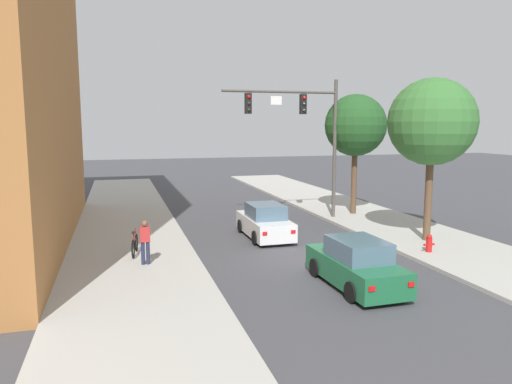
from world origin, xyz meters
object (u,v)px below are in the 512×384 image
pedestrian_sidewalk_left_walker (145,240)px  traffic_signal_mast (305,123)px  street_tree_second (356,126)px  car_lead_white (265,222)px  street_tree_nearest (432,122)px  fire_hydrant (429,243)px  bicycle_leaning (135,245)px  car_following_green (356,265)px

pedestrian_sidewalk_left_walker → traffic_signal_mast: bearing=36.9°
traffic_signal_mast → street_tree_second: traffic_signal_mast is taller
car_lead_white → traffic_signal_mast: bearing=44.7°
car_lead_white → street_tree_second: bearing=30.1°
street_tree_nearest → fire_hydrant: bearing=-122.9°
fire_hydrant → street_tree_nearest: (1.16, 1.79, 4.83)m
street_tree_second → fire_hydrant: bearing=-97.3°
bicycle_leaning → pedestrian_sidewalk_left_walker: bearing=-77.6°
traffic_signal_mast → car_lead_white: 6.43m
pedestrian_sidewalk_left_walker → street_tree_nearest: (12.24, 0.43, 4.28)m
traffic_signal_mast → pedestrian_sidewalk_left_walker: bearing=-143.1°
pedestrian_sidewalk_left_walker → street_tree_nearest: 12.97m
traffic_signal_mast → street_tree_nearest: bearing=-61.2°
car_following_green → pedestrian_sidewalk_left_walker: 7.58m
pedestrian_sidewalk_left_walker → street_tree_second: (12.19, 7.27, 4.13)m
car_lead_white → car_following_green: (0.80, -7.45, 0.00)m
traffic_signal_mast → pedestrian_sidewalk_left_walker: (-8.83, -6.63, -4.27)m
traffic_signal_mast → car_following_green: size_ratio=1.76×
fire_hydrant → bicycle_leaning: bearing=165.9°
car_following_green → street_tree_second: size_ratio=0.63×
car_lead_white → pedestrian_sidewalk_left_walker: size_ratio=2.59×
pedestrian_sidewalk_left_walker → street_tree_second: size_ratio=0.24×
traffic_signal_mast → fire_hydrant: (2.25, -8.00, -4.83)m
traffic_signal_mast → street_tree_second: (3.36, 0.64, -0.14)m
traffic_signal_mast → bicycle_leaning: 11.55m
car_lead_white → car_following_green: 7.49m
traffic_signal_mast → car_lead_white: traffic_signal_mast is taller
car_following_green → fire_hydrant: size_ratio=5.93×
street_tree_nearest → traffic_signal_mast: bearing=118.8°
bicycle_leaning → street_tree_second: size_ratio=0.26×
pedestrian_sidewalk_left_walker → street_tree_nearest: bearing=2.0°
car_following_green → bicycle_leaning: 8.70m
car_following_green → street_tree_nearest: size_ratio=0.60×
bicycle_leaning → street_tree_nearest: (12.57, -1.07, 4.80)m
fire_hydrant → street_tree_nearest: bearing=57.1°
street_tree_nearest → street_tree_second: size_ratio=1.04×
traffic_signal_mast → pedestrian_sidewalk_left_walker: 11.84m
street_tree_nearest → pedestrian_sidewalk_left_walker: bearing=-178.0°
fire_hydrant → traffic_signal_mast: bearing=105.7°
car_following_green → fire_hydrant: (4.64, 2.60, -0.22)m
pedestrian_sidewalk_left_walker → street_tree_second: 14.78m
car_following_green → pedestrian_sidewalk_left_walker: bearing=148.4°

